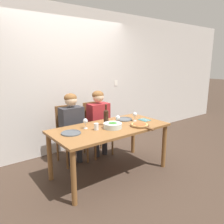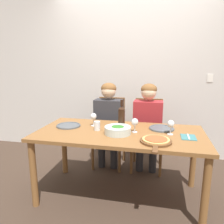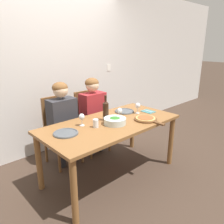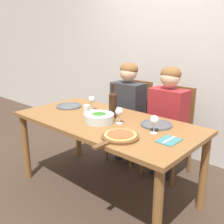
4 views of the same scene
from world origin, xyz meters
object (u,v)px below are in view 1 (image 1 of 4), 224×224
Objects in this scene: wine_bottle at (106,117)px; dinner_plate_left at (71,133)px; person_man at (99,117)px; wine_glass_centre at (118,118)px; fork_on_napkin at (144,120)px; pizza_on_board at (140,125)px; water_tumbler at (96,127)px; chair_right at (96,127)px; dinner_plate_right at (124,119)px; broccoli_bowl at (113,125)px; wine_glass_left at (85,122)px; person_woman at (72,122)px; chair_left at (69,133)px; wine_glass_right at (135,115)px.

dinner_plate_left is at bearing -176.82° from wine_bottle.
person_man reaches higher than wine_glass_centre.
wine_bottle is at bearing 168.35° from fork_on_napkin.
pizza_on_board is 0.68m from water_tumbler.
person_man is 4.38× the size of dinner_plate_left.
wine_glass_centre is 0.54m from fork_on_napkin.
dinner_plate_right is (0.18, -0.61, 0.26)m from chair_right.
broccoli_bowl reaches higher than dinner_plate_right.
person_woman is at bearing 84.42° from wine_glass_left.
person_woman is at bearing 180.00° from person_man.
wine_bottle reaches higher than dinner_plate_right.
chair_left is at bearing 139.82° from dinner_plate_right.
water_tumbler reaches higher than fork_on_napkin.
broccoli_bowl is 0.54m from wine_glass_right.
pizza_on_board is 2.86× the size of wine_glass_centre.
wine_glass_centre is (0.44, -0.67, 0.14)m from person_woman.
person_man is (0.54, 0.00, 0.00)m from person_woman.
wine_glass_centre is 0.41m from water_tumbler.
chair_right is 0.90m from wine_glass_right.
pizza_on_board is 0.31m from wine_glass_right.
dinner_plate_left is (-0.87, -0.73, 0.26)m from chair_right.
wine_glass_centre is at bearing -97.16° from chair_right.
wine_bottle is at bearing -63.97° from person_woman.
person_man is at bearing -12.39° from chair_left.
person_man is 0.52m from dinner_plate_right.
wine_glass_left reaches higher than water_tumbler.
water_tumbler is at bearing -87.39° from chair_left.
chair_left is at bearing 122.60° from pizza_on_board.
dinner_plate_right is at bearing 83.20° from pizza_on_board.
person_woman is 0.69m from dinner_plate_left.
person_woman reaches higher than water_tumbler.
pizza_on_board is 2.86× the size of wine_glass_left.
wine_glass_left is at bearing -94.56° from chair_left.
person_woman is at bearing 145.82° from dinner_plate_right.
person_woman is at bearing 140.50° from wine_glass_right.
dinner_plate_left is 0.30m from wine_glass_left.
wine_glass_left is 0.87m from wine_glass_right.
chair_left is 0.54m from chair_right.
broccoli_bowl is (-0.26, -0.87, 0.29)m from chair_right.
broccoli_bowl is 1.52× the size of fork_on_napkin.
chair_right is 2.26× the size of pizza_on_board.
fork_on_napkin is (1.30, -0.11, -0.01)m from dinner_plate_left.
dinner_plate_right reaches higher than fork_on_napkin.
wine_glass_right is at bearing 9.46° from broccoli_bowl.
wine_glass_left is (-0.59, -0.53, 0.14)m from person_man.
wine_bottle is at bearing -168.89° from dinner_plate_right.
chair_left is 0.84m from wine_bottle.
person_man is 0.73m from wine_glass_right.
person_man is at bearing 53.31° from water_tumbler.
broccoli_bowl is 0.51m from dinner_plate_right.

